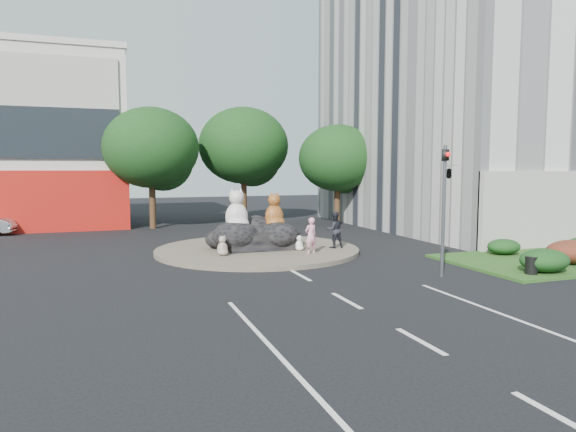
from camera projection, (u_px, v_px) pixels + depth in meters
name	position (u px, v px, depth m)	size (l,w,h in m)	color
ground	(347.00, 301.00, 16.03)	(120.00, 120.00, 0.00)	black
roundabout_island	(257.00, 250.00, 25.41)	(10.00, 10.00, 0.20)	brown
rock_plinth	(257.00, 239.00, 25.36)	(3.20, 2.60, 0.90)	black
grass_verge	(560.00, 260.00, 22.85)	(10.00, 6.00, 0.12)	#294918
tree_left	(152.00, 152.00, 34.93)	(6.46, 6.46, 8.27)	#382314
tree_mid	(244.00, 150.00, 39.12)	(6.84, 6.84, 8.76)	#382314
tree_right	(338.00, 161.00, 37.45)	(5.70, 5.70, 7.30)	#382314
hedge_near_green	(544.00, 260.00, 19.92)	(2.00, 1.60, 0.90)	black
hedge_red	(571.00, 252.00, 21.69)	(2.20, 1.76, 0.99)	#4F1F15
hedge_back_green	(504.00, 247.00, 24.00)	(1.60, 1.28, 0.72)	black
traffic_light	(446.00, 182.00, 19.27)	(0.44, 1.24, 5.00)	#595B60
street_lamp	(498.00, 160.00, 27.39)	(2.34, 0.22, 8.06)	#595B60
cat_white	(237.00, 210.00, 24.68)	(1.26, 1.09, 2.09)	beige
cat_tabby	(274.00, 211.00, 25.67)	(1.11, 0.96, 1.85)	orange
kitten_calico	(222.00, 245.00, 23.18)	(0.56, 0.48, 0.93)	white
kitten_white	(299.00, 243.00, 24.56)	(0.45, 0.39, 0.76)	white
pedestrian_pink	(311.00, 236.00, 23.67)	(0.61, 0.40, 1.67)	pink
pedestrian_dark	(335.00, 230.00, 25.37)	(0.88, 0.68, 1.80)	black
litter_bin	(531.00, 265.00, 19.51)	(0.47, 0.47, 0.67)	black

